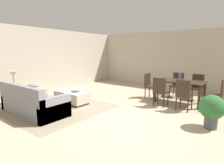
{
  "coord_description": "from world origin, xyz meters",
  "views": [
    {
      "loc": [
        2.64,
        -3.78,
        1.72
      ],
      "look_at": [
        -1.2,
        1.18,
        0.69
      ],
      "focal_mm": 29.13,
      "sensor_mm": 36.0,
      "label": 1
    }
  ],
  "objects": [
    {
      "name": "dining_chair_far_left",
      "position": [
        0.42,
        3.18,
        0.52
      ],
      "size": [
        0.42,
        0.42,
        0.92
      ],
      "color": "#332319",
      "rests_on": "ground_plane"
    },
    {
      "name": "dining_table",
      "position": [
        0.77,
        2.36,
        0.66
      ],
      "size": [
        1.53,
        0.86,
        0.76
      ],
      "color": "#332319",
      "rests_on": "ground_plane"
    },
    {
      "name": "dining_chair_near_left",
      "position": [
        0.42,
        1.56,
        0.52
      ],
      "size": [
        0.4,
        0.4,
        0.92
      ],
      "color": "#332319",
      "rests_on": "ground_plane"
    },
    {
      "name": "couch",
      "position": [
        -2.14,
        -1.25,
        0.3
      ],
      "size": [
        2.12,
        0.91,
        0.86
      ],
      "color": "gray",
      "rests_on": "ground_plane"
    },
    {
      "name": "vase_centerpiece",
      "position": [
        0.74,
        2.41,
        0.88
      ],
      "size": [
        0.08,
        0.08,
        0.24
      ],
      "primitive_type": "cylinder",
      "color": "slate",
      "rests_on": "dining_table"
    },
    {
      "name": "dining_chair_near_right",
      "position": [
        1.14,
        1.55,
        0.52
      ],
      "size": [
        0.42,
        0.42,
        0.92
      ],
      "color": "#332319",
      "rests_on": "ground_plane"
    },
    {
      "name": "dining_chair_head_west",
      "position": [
        -0.32,
        2.33,
        0.52
      ],
      "size": [
        0.41,
        0.41,
        0.92
      ],
      "color": "#332319",
      "rests_on": "ground_plane"
    },
    {
      "name": "ground_plane",
      "position": [
        0.0,
        0.0,
        0.0
      ],
      "size": [
        10.8,
        10.8,
        0.0
      ],
      "primitive_type": "plane",
      "color": "tan"
    },
    {
      "name": "dining_chair_head_east",
      "position": [
        1.92,
        2.33,
        0.52
      ],
      "size": [
        0.4,
        0.4,
        0.92
      ],
      "color": "#332319",
      "rests_on": "ground_plane"
    },
    {
      "name": "ottoman_table",
      "position": [
        -2.07,
        0.09,
        0.23
      ],
      "size": [
        1.18,
        0.59,
        0.4
      ],
      "color": "#B7AD9E",
      "rests_on": "ground_plane"
    },
    {
      "name": "wall_back",
      "position": [
        0.0,
        5.0,
        1.35
      ],
      "size": [
        9.0,
        0.12,
        2.7
      ],
      "primitive_type": "cube",
      "color": "#BCB2A0",
      "rests_on": "ground_plane"
    },
    {
      "name": "table_lamp",
      "position": [
        -3.5,
        -1.11,
        0.98
      ],
      "size": [
        0.26,
        0.26,
        0.53
      ],
      "color": "brown",
      "rests_on": "side_table"
    },
    {
      "name": "book_on_ottoman",
      "position": [
        -1.93,
        0.14,
        0.41
      ],
      "size": [
        0.3,
        0.26,
        0.03
      ],
      "primitive_type": "cube",
      "rotation": [
        0.0,
        0.0,
        -0.26
      ],
      "color": "#3F4C72",
      "rests_on": "ottoman_table"
    },
    {
      "name": "dining_chair_far_right",
      "position": [
        1.13,
        3.15,
        0.52
      ],
      "size": [
        0.42,
        0.42,
        0.92
      ],
      "color": "#332319",
      "rests_on": "ground_plane"
    },
    {
      "name": "side_table",
      "position": [
        -3.5,
        -1.11,
        0.45
      ],
      "size": [
        0.4,
        0.4,
        0.57
      ],
      "color": "brown",
      "rests_on": "ground_plane"
    },
    {
      "name": "potted_plant",
      "position": [
        2.02,
        0.68,
        0.46
      ],
      "size": [
        0.55,
        0.55,
        0.77
      ],
      "color": "#4C4C51",
      "rests_on": "ground_plane"
    },
    {
      "name": "area_rug",
      "position": [
        -2.1,
        -0.55,
        0.0
      ],
      "size": [
        3.0,
        2.8,
        0.01
      ],
      "primitive_type": "cube",
      "color": "gray",
      "rests_on": "ground_plane"
    },
    {
      "name": "wall_left",
      "position": [
        -4.5,
        0.5,
        1.35
      ],
      "size": [
        0.12,
        11.0,
        2.7
      ],
      "primitive_type": "cube",
      "color": "#BCB2A0",
      "rests_on": "ground_plane"
    }
  ]
}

